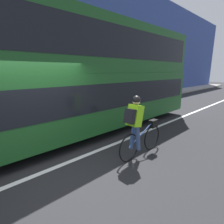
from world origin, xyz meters
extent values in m
plane|color=#232326|center=(0.00, 0.00, 0.00)|extent=(80.00, 80.00, 0.00)
cube|color=silver|center=(0.00, -0.13, 0.00)|extent=(50.00, 0.14, 0.01)
cylinder|color=black|center=(5.47, 1.44, 0.51)|extent=(1.01, 0.30, 1.01)
cube|color=#194C1E|center=(2.16, 1.44, 1.26)|extent=(10.68, 2.43, 1.91)
cube|color=black|center=(2.16, 1.44, 1.49)|extent=(10.25, 2.45, 0.84)
cube|color=#194C1E|center=(2.16, 1.44, 3.11)|extent=(10.68, 2.33, 1.79)
cube|color=black|center=(2.16, 1.44, 3.20)|extent=(10.25, 2.35, 1.00)
torus|color=black|center=(2.67, -1.16, 0.37)|extent=(0.75, 0.04, 0.75)
torus|color=black|center=(1.64, -1.16, 0.37)|extent=(0.75, 0.04, 0.75)
cylinder|color=#2D4C8C|center=(2.15, -1.16, 0.61)|extent=(1.04, 0.03, 0.51)
cylinder|color=#2D4C8C|center=(1.76, -1.16, 0.65)|extent=(0.03, 0.03, 0.55)
cube|color=black|center=(2.70, -1.16, 0.80)|extent=(0.26, 0.16, 0.22)
cube|color=#8CE019|center=(1.83, -1.16, 1.19)|extent=(0.37, 0.32, 0.58)
cube|color=black|center=(1.63, -1.16, 1.21)|extent=(0.21, 0.26, 0.38)
cylinder|color=#384C7A|center=(1.87, -1.07, 0.59)|extent=(0.22, 0.11, 0.67)
cylinder|color=#384C7A|center=(1.87, -1.25, 0.59)|extent=(0.20, 0.11, 0.67)
sphere|color=tan|center=(1.87, -1.16, 1.55)|extent=(0.19, 0.19, 0.19)
sphere|color=black|center=(1.87, -1.16, 1.59)|extent=(0.21, 0.21, 0.21)
camera|label=1|loc=(-1.55, -3.85, 2.30)|focal=28.00mm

